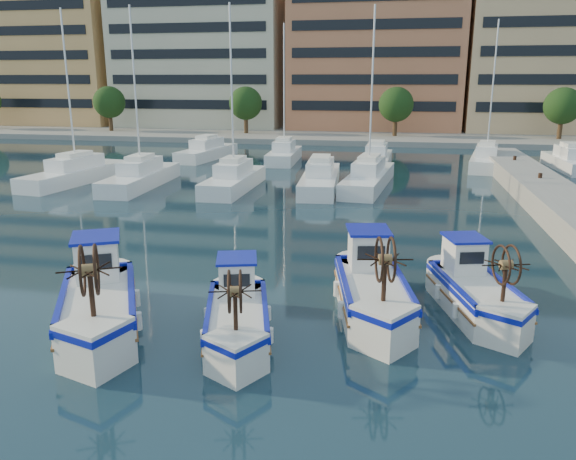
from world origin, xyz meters
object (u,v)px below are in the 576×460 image
at_px(fishing_boat_b, 237,313).
at_px(fishing_boat_c, 372,287).
at_px(fishing_boat_a, 98,300).
at_px(fishing_boat_d, 474,289).

relative_size(fishing_boat_b, fishing_boat_c, 0.86).
xyz_separation_m(fishing_boat_a, fishing_boat_d, (10.78, 3.28, -0.11)).
bearing_deg(fishing_boat_b, fishing_boat_c, 19.42).
relative_size(fishing_boat_a, fishing_boat_d, 1.16).
bearing_deg(fishing_boat_a, fishing_boat_c, -8.10).
height_order(fishing_boat_a, fishing_boat_d, fishing_boat_a).
xyz_separation_m(fishing_boat_a, fishing_boat_c, (7.67, 2.63, -0.03)).
height_order(fishing_boat_b, fishing_boat_c, fishing_boat_c).
distance_m(fishing_boat_a, fishing_boat_c, 8.11).
distance_m(fishing_boat_a, fishing_boat_d, 11.27).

